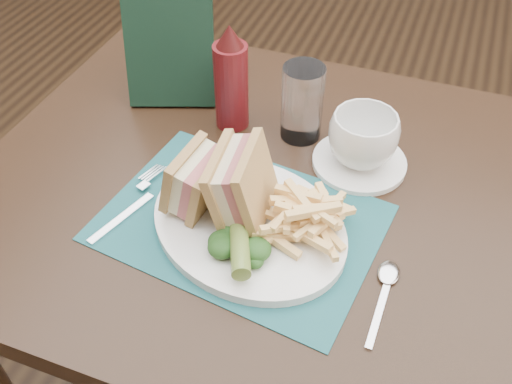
{
  "coord_description": "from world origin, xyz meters",
  "views": [
    {
      "loc": [
        0.21,
        -1.11,
        1.36
      ],
      "look_at": [
        0.02,
        -0.57,
        0.8
      ],
      "focal_mm": 40.0,
      "sensor_mm": 36.0,
      "label": 1
    }
  ],
  "objects_px": {
    "check_presenter": "(169,34)",
    "table_main": "(261,317)",
    "sandwich_half_a": "(183,175)",
    "saucer": "(359,162)",
    "placemat": "(240,223)",
    "coffee_cup": "(363,139)",
    "drinking_glass": "(302,103)",
    "ketchup_bottle": "(231,77)",
    "sandwich_half_b": "(227,181)",
    "plate": "(249,225)"
  },
  "relations": [
    {
      "from": "coffee_cup",
      "to": "ketchup_bottle",
      "type": "height_order",
      "value": "ketchup_bottle"
    },
    {
      "from": "sandwich_half_a",
      "to": "saucer",
      "type": "relative_size",
      "value": 0.63
    },
    {
      "from": "plate",
      "to": "sandwich_half_a",
      "type": "height_order",
      "value": "sandwich_half_a"
    },
    {
      "from": "sandwich_half_a",
      "to": "check_presenter",
      "type": "distance_m",
      "value": 0.3
    },
    {
      "from": "placemat",
      "to": "sandwich_half_b",
      "type": "height_order",
      "value": "sandwich_half_b"
    },
    {
      "from": "placemat",
      "to": "check_presenter",
      "type": "relative_size",
      "value": 1.54
    },
    {
      "from": "plate",
      "to": "ketchup_bottle",
      "type": "relative_size",
      "value": 1.61
    },
    {
      "from": "table_main",
      "to": "sandwich_half_a",
      "type": "relative_size",
      "value": 9.51
    },
    {
      "from": "table_main",
      "to": "drinking_glass",
      "type": "distance_m",
      "value": 0.46
    },
    {
      "from": "check_presenter",
      "to": "sandwich_half_b",
      "type": "bearing_deg",
      "value": -70.6
    },
    {
      "from": "check_presenter",
      "to": "table_main",
      "type": "bearing_deg",
      "value": -55.88
    },
    {
      "from": "saucer",
      "to": "coffee_cup",
      "type": "xyz_separation_m",
      "value": [
        0.0,
        0.0,
        0.05
      ]
    },
    {
      "from": "table_main",
      "to": "saucer",
      "type": "height_order",
      "value": "saucer"
    },
    {
      "from": "sandwich_half_b",
      "to": "plate",
      "type": "bearing_deg",
      "value": -22.18
    },
    {
      "from": "ketchup_bottle",
      "to": "saucer",
      "type": "bearing_deg",
      "value": -7.56
    },
    {
      "from": "drinking_glass",
      "to": "coffee_cup",
      "type": "bearing_deg",
      "value": -20.48
    },
    {
      "from": "sandwich_half_b",
      "to": "drinking_glass",
      "type": "distance_m",
      "value": 0.23
    },
    {
      "from": "table_main",
      "to": "placemat",
      "type": "distance_m",
      "value": 0.39
    },
    {
      "from": "placemat",
      "to": "coffee_cup",
      "type": "bearing_deg",
      "value": 54.51
    },
    {
      "from": "drinking_glass",
      "to": "sandwich_half_a",
      "type": "bearing_deg",
      "value": -115.28
    },
    {
      "from": "check_presenter",
      "to": "sandwich_half_a",
      "type": "bearing_deg",
      "value": -80.69
    },
    {
      "from": "saucer",
      "to": "table_main",
      "type": "bearing_deg",
      "value": -145.05
    },
    {
      "from": "sandwich_half_b",
      "to": "drinking_glass",
      "type": "xyz_separation_m",
      "value": [
        0.04,
        0.22,
        -0.01
      ]
    },
    {
      "from": "placemat",
      "to": "sandwich_half_a",
      "type": "relative_size",
      "value": 4.09
    },
    {
      "from": "coffee_cup",
      "to": "sandwich_half_b",
      "type": "bearing_deg",
      "value": -129.99
    },
    {
      "from": "plate",
      "to": "sandwich_half_b",
      "type": "distance_m",
      "value": 0.07
    },
    {
      "from": "plate",
      "to": "check_presenter",
      "type": "xyz_separation_m",
      "value": [
        -0.25,
        0.27,
        0.11
      ]
    },
    {
      "from": "table_main",
      "to": "placemat",
      "type": "bearing_deg",
      "value": -90.22
    },
    {
      "from": "sandwich_half_a",
      "to": "check_presenter",
      "type": "relative_size",
      "value": 0.38
    },
    {
      "from": "saucer",
      "to": "sandwich_half_b",
      "type": "bearing_deg",
      "value": -129.99
    },
    {
      "from": "placemat",
      "to": "drinking_glass",
      "type": "height_order",
      "value": "drinking_glass"
    },
    {
      "from": "table_main",
      "to": "coffee_cup",
      "type": "relative_size",
      "value": 8.35
    },
    {
      "from": "plate",
      "to": "drinking_glass",
      "type": "distance_m",
      "value": 0.24
    },
    {
      "from": "saucer",
      "to": "check_presenter",
      "type": "distance_m",
      "value": 0.39
    },
    {
      "from": "sandwich_half_a",
      "to": "placemat",
      "type": "bearing_deg",
      "value": 4.21
    },
    {
      "from": "sandwich_half_b",
      "to": "drinking_glass",
      "type": "relative_size",
      "value": 0.88
    },
    {
      "from": "coffee_cup",
      "to": "check_presenter",
      "type": "distance_m",
      "value": 0.38
    },
    {
      "from": "coffee_cup",
      "to": "check_presenter",
      "type": "bearing_deg",
      "value": 168.22
    },
    {
      "from": "sandwich_half_b",
      "to": "coffee_cup",
      "type": "bearing_deg",
      "value": 44.55
    },
    {
      "from": "table_main",
      "to": "plate",
      "type": "bearing_deg",
      "value": -81.32
    },
    {
      "from": "plate",
      "to": "sandwich_half_b",
      "type": "height_order",
      "value": "sandwich_half_b"
    },
    {
      "from": "placemat",
      "to": "saucer",
      "type": "distance_m",
      "value": 0.23
    },
    {
      "from": "drinking_glass",
      "to": "check_presenter",
      "type": "distance_m",
      "value": 0.26
    },
    {
      "from": "saucer",
      "to": "check_presenter",
      "type": "xyz_separation_m",
      "value": [
        -0.36,
        0.08,
        0.12
      ]
    },
    {
      "from": "table_main",
      "to": "drinking_glass",
      "type": "height_order",
      "value": "drinking_glass"
    },
    {
      "from": "sandwich_half_a",
      "to": "table_main",
      "type": "bearing_deg",
      "value": 51.97
    },
    {
      "from": "ketchup_bottle",
      "to": "placemat",
      "type": "bearing_deg",
      "value": -65.32
    },
    {
      "from": "sandwich_half_a",
      "to": "drinking_glass",
      "type": "xyz_separation_m",
      "value": [
        0.11,
        0.22,
        -0.0
      ]
    },
    {
      "from": "coffee_cup",
      "to": "table_main",
      "type": "bearing_deg",
      "value": -145.05
    },
    {
      "from": "sandwich_half_a",
      "to": "sandwich_half_b",
      "type": "distance_m",
      "value": 0.07
    }
  ]
}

